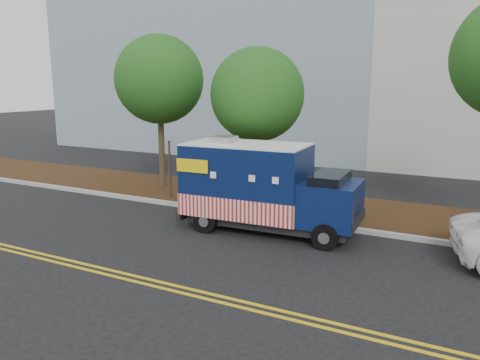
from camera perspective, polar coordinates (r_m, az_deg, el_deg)
The scene contains 9 objects.
ground at distance 15.31m, azimuth -2.36°, elevation -5.65°, with size 120.00×120.00×0.00m, color black.
curb at distance 16.46m, azimuth 0.06°, elevation -4.11°, with size 120.00×0.18×0.15m, color #9E9E99.
mulch_strip at distance 18.29m, azimuth 3.09°, elevation -2.50°, with size 120.00×4.00×0.15m, color #301F0D.
centerline_near at distance 11.89m, azimuth -13.27°, elevation -11.18°, with size 120.00×0.10×0.01m, color gold.
centerline_far at distance 11.72m, azimuth -14.08°, elevation -11.57°, with size 120.00×0.10×0.01m, color gold.
tree_a at distance 20.33m, azimuth -9.81°, elevation 11.95°, with size 3.71×3.71×6.57m.
tree_b at distance 17.80m, azimuth 2.12°, elevation 10.33°, with size 3.52×3.52×5.91m.
sign_post at distance 18.38m, azimuth -8.54°, elevation 1.05°, with size 0.06×0.06×2.40m, color #473828.
food_truck at distance 14.56m, azimuth 2.58°, elevation -1.15°, with size 5.66×2.38×2.93m.
Camera 1 is at (7.28, -12.66, 4.58)m, focal length 35.00 mm.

